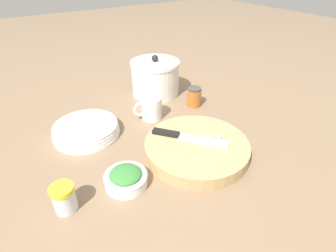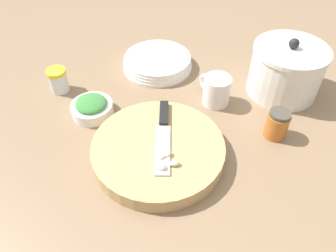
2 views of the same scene
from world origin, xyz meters
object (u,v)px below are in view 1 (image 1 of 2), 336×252
spice_jar (64,198)px  stock_pot (155,78)px  cutting_board (197,148)px  garlic_cloves (216,140)px  honey_jar (194,97)px  coffee_mug (151,108)px  plate_stack (86,130)px  herb_bowl (126,178)px  chef_knife (185,137)px

spice_jar → stock_pot: stock_pot is taller
cutting_board → garlic_cloves: size_ratio=5.30×
honey_jar → cutting_board: bearing=-126.3°
coffee_mug → honey_jar: coffee_mug is taller
cutting_board → plate_stack: 0.38m
garlic_cloves → herb_bowl: size_ratio=0.52×
plate_stack → garlic_cloves: bearing=-46.2°
plate_stack → honey_jar: 0.44m
coffee_mug → herb_bowl: bearing=-131.2°
cutting_board → chef_knife: 0.05m
spice_jar → honey_jar: bearing=22.9°
garlic_cloves → honey_jar: bearing=64.4°
cutting_board → plate_stack: size_ratio=1.43×
cutting_board → chef_knife: bearing=113.6°
herb_bowl → stock_pot: size_ratio=0.56×
herb_bowl → stock_pot: (0.35, 0.43, 0.05)m
herb_bowl → spice_jar: 0.16m
chef_knife → plate_stack: (-0.23, 0.24, -0.02)m
spice_jar → plate_stack: (0.14, 0.28, -0.02)m
chef_knife → garlic_cloves: garlic_cloves is taller
chef_knife → honey_jar: honey_jar is taller
chef_knife → spice_jar: spice_jar is taller
spice_jar → chef_knife: bearing=5.4°
spice_jar → honey_jar: 0.63m
garlic_cloves → honey_jar: (0.13, 0.28, -0.01)m
herb_bowl → spice_jar: bearing=177.7°
coffee_mug → garlic_cloves: bearing=-78.3°
plate_stack → spice_jar: bearing=-117.3°
cutting_board → plate_stack: same height
chef_knife → coffee_mug: bearing=-131.1°
herb_bowl → spice_jar: spice_jar is taller
spice_jar → stock_pot: size_ratio=0.34×
chef_knife → herb_bowl: 0.23m
spice_jar → plate_stack: bearing=62.7°
garlic_cloves → honey_jar: 0.31m
spice_jar → coffee_mug: 0.46m
herb_bowl → coffee_mug: 0.35m
cutting_board → garlic_cloves: bearing=-32.9°
honey_jar → garlic_cloves: bearing=-115.6°
honey_jar → stock_pot: bearing=111.9°
herb_bowl → spice_jar: size_ratio=1.63×
cutting_board → herb_bowl: size_ratio=2.75×
chef_knife → spice_jar: (-0.38, -0.04, -0.01)m
honey_jar → spice_jar: bearing=-157.1°
coffee_mug → plate_stack: (-0.24, 0.02, -0.02)m
coffee_mug → spice_jar: bearing=-146.5°
coffee_mug → plate_stack: coffee_mug is taller
spice_jar → coffee_mug: coffee_mug is taller
coffee_mug → stock_pot: size_ratio=0.52×
cutting_board → honey_jar: bearing=53.7°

